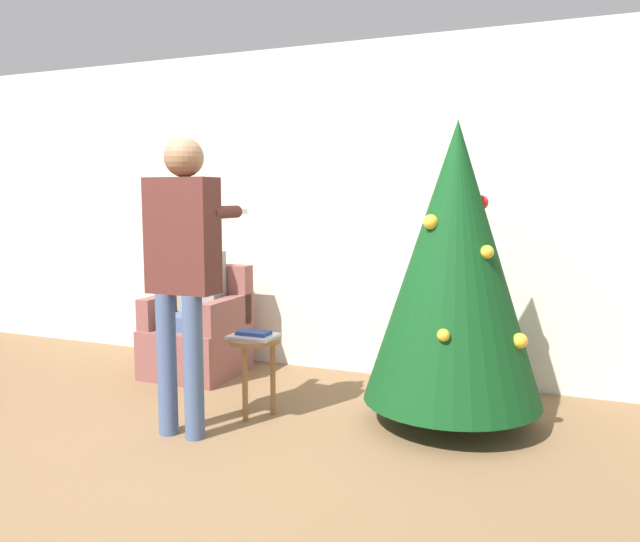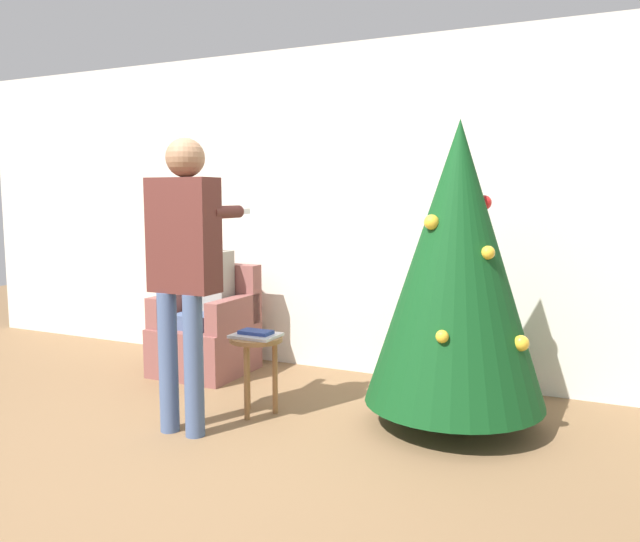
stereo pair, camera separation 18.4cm
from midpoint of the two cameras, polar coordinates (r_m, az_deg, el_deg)
The scene contains 9 objects.
ground_plane at distance 3.62m, azimuth -14.96°, elevation -17.38°, with size 14.00×14.00×0.00m, color brown.
wall_back at distance 5.25m, azimuth -0.46°, elevation 5.52°, with size 8.00×0.06×2.70m.
christmas_tree at distance 4.02m, azimuth 10.93°, elevation 0.71°, with size 1.14×1.14×1.94m.
armchair at distance 5.34m, azimuth -11.97°, elevation -5.76°, with size 0.70×0.71×0.89m.
person_seated at distance 5.26m, azimuth -12.20°, elevation -2.17°, with size 0.36×0.46×1.22m.
person_standing at distance 3.89m, azimuth -13.77°, elevation 1.27°, with size 0.45×0.57×1.82m.
side_stool at distance 4.24m, azimuth -7.32°, elevation -7.45°, with size 0.36×0.36×0.53m.
laptop at distance 4.21m, azimuth -7.34°, elevation -5.93°, with size 0.30×0.24×0.02m.
book at distance 4.21m, azimuth -7.35°, elevation -5.64°, with size 0.22×0.12×0.02m.
Camera 1 is at (1.95, -2.64, 1.47)m, focal length 35.00 mm.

